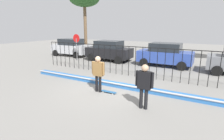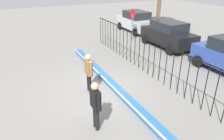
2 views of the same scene
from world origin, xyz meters
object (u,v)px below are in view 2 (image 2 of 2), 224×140
Objects in this scene: parked_car_black at (168,34)px; skateboarder at (89,70)px; camera_operator at (96,102)px; skateboard at (96,94)px; stop_sign at (132,20)px; parked_car_silver at (136,21)px.

skateboarder is at bearing -62.12° from parked_car_black.
camera_operator is 10.29m from parked_car_black.
skateboard is 8.53m from parked_car_black.
parked_car_black reaches higher than skateboarder.
stop_sign is at bearing -151.24° from parked_car_black.
parked_car_silver is at bearing 176.73° from parked_car_black.
stop_sign is (2.34, -1.84, 0.64)m from parked_car_silver.
skateboard is at bearing -58.61° from parked_car_black.
parked_car_black reaches higher than camera_operator.
skateboard is at bearing -40.54° from stop_sign.
camera_operator is at bearing -42.05° from skateboarder.
stop_sign is at bearing 119.98° from skateboard.
parked_car_black is (-6.28, 8.16, -0.11)m from camera_operator.
skateboard is at bearing -15.62° from skateboarder.
camera_operator is (2.06, -0.80, 1.02)m from skateboard.
skateboard is 0.44× the size of camera_operator.
stop_sign is (-6.43, 6.06, 0.54)m from skateboarder.
parked_car_black is (-3.69, 7.46, -0.11)m from skateboarder.
parked_car_silver is at bearing 120.58° from skateboard.
parked_car_silver is at bearing 141.90° from stop_sign.
camera_operator is 0.42× the size of parked_car_silver.
parked_car_silver is (-9.30, 7.79, 0.91)m from skateboard.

